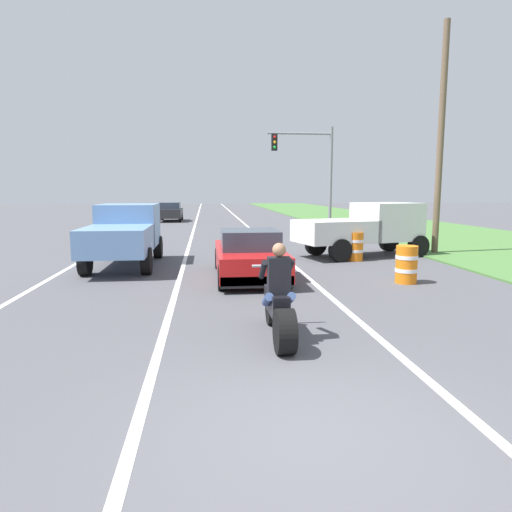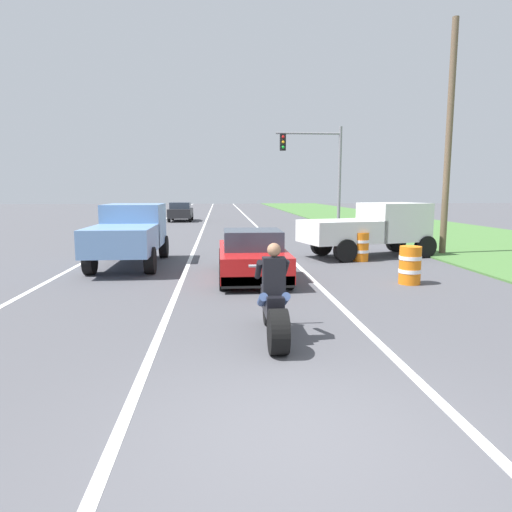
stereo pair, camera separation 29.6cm
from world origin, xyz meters
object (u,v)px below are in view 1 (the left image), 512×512
at_px(pickup_truck_left_lane_light_blue, 125,232).
at_px(construction_barrel_nearest, 406,264).
at_px(construction_barrel_mid, 355,246).
at_px(motorcycle_with_rider, 279,306).
at_px(pickup_truck_right_shoulder_white, 366,227).
at_px(sports_car_red, 249,256).
at_px(distant_car_far_ahead, 171,211).
at_px(traffic_light_mast_near, 312,164).

distance_m(pickup_truck_left_lane_light_blue, construction_barrel_nearest, 8.72).
height_order(construction_barrel_nearest, construction_barrel_mid, same).
xyz_separation_m(motorcycle_with_rider, construction_barrel_mid, (4.03, 8.27, -0.09)).
relative_size(pickup_truck_right_shoulder_white, construction_barrel_nearest, 5.14).
bearing_deg(sports_car_red, construction_barrel_mid, 35.01).
distance_m(pickup_truck_left_lane_light_blue, pickup_truck_right_shoulder_white, 8.65).
xyz_separation_m(construction_barrel_mid, distant_car_far_ahead, (-7.96, 21.66, 0.27)).
bearing_deg(construction_barrel_nearest, distant_car_far_ahead, 107.44).
height_order(construction_barrel_mid, distant_car_far_ahead, distant_car_far_ahead).
xyz_separation_m(pickup_truck_left_lane_light_blue, construction_barrel_nearest, (7.89, -3.65, -0.60)).
distance_m(sports_car_red, pickup_truck_right_shoulder_white, 6.10).
bearing_deg(sports_car_red, pickup_truck_right_shoulder_white, 38.99).
bearing_deg(pickup_truck_left_lane_light_blue, distant_car_far_ahead, 90.40).
relative_size(sports_car_red, construction_barrel_mid, 4.30).
xyz_separation_m(traffic_light_mast_near, distant_car_far_ahead, (-8.83, 11.13, -3.17)).
xyz_separation_m(motorcycle_with_rider, traffic_light_mast_near, (4.90, 18.79, 3.35)).
distance_m(motorcycle_with_rider, construction_barrel_mid, 9.20).
height_order(pickup_truck_left_lane_light_blue, traffic_light_mast_near, traffic_light_mast_near).
bearing_deg(pickup_truck_right_shoulder_white, sports_car_red, -141.01).
bearing_deg(pickup_truck_right_shoulder_white, motorcycle_with_rider, -117.14).
height_order(pickup_truck_left_lane_light_blue, pickup_truck_right_shoulder_white, same).
height_order(traffic_light_mast_near, construction_barrel_mid, traffic_light_mast_near).
height_order(sports_car_red, construction_barrel_nearest, sports_car_red).
distance_m(sports_car_red, distant_car_far_ahead, 24.77).
bearing_deg(construction_barrel_mid, distant_car_far_ahead, 110.17).
bearing_deg(pickup_truck_right_shoulder_white, pickup_truck_left_lane_light_blue, -171.06).
bearing_deg(construction_barrel_mid, motorcycle_with_rider, -115.98).
xyz_separation_m(sports_car_red, pickup_truck_left_lane_light_blue, (-3.81, 2.49, 0.48)).
distance_m(motorcycle_with_rider, construction_barrel_nearest, 5.96).
distance_m(pickup_truck_right_shoulder_white, construction_barrel_nearest, 5.07).
relative_size(motorcycle_with_rider, sports_car_red, 0.51).
relative_size(sports_car_red, pickup_truck_left_lane_light_blue, 0.90).
distance_m(motorcycle_with_rider, sports_car_red, 5.47).
xyz_separation_m(motorcycle_with_rider, sports_car_red, (0.04, 5.47, 0.04)).
relative_size(pickup_truck_right_shoulder_white, distant_car_far_ahead, 1.29).
relative_size(sports_car_red, distant_car_far_ahead, 1.08).
bearing_deg(motorcycle_with_rider, traffic_light_mast_near, 75.39).
bearing_deg(distant_car_far_ahead, construction_barrel_nearest, -72.56).
bearing_deg(traffic_light_mast_near, construction_barrel_mid, -94.73).
bearing_deg(sports_car_red, traffic_light_mast_near, 69.95).
bearing_deg(traffic_light_mast_near, pickup_truck_right_shoulder_white, -90.79).
bearing_deg(sports_car_red, motorcycle_with_rider, -90.42).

